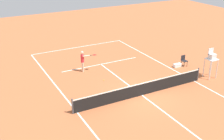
# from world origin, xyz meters

# --- Properties ---
(ground_plane) EXTENTS (60.00, 60.00, 0.00)m
(ground_plane) POSITION_xyz_m (0.00, 0.00, 0.00)
(ground_plane) COLOR #B76038
(court_lines) EXTENTS (9.91, 24.08, 0.01)m
(court_lines) POSITION_xyz_m (0.00, 0.00, 0.00)
(court_lines) COLOR white
(court_lines) RESTS_ON ground
(tennis_net) EXTENTS (10.51, 0.10, 1.07)m
(tennis_net) POSITION_xyz_m (0.00, 0.00, 0.50)
(tennis_net) COLOR #4C4C51
(tennis_net) RESTS_ON ground
(player_serving) EXTENTS (1.29, 0.74, 1.82)m
(player_serving) POSITION_xyz_m (2.00, -5.86, 1.09)
(player_serving) COLOR beige
(player_serving) RESTS_ON ground
(tennis_ball) EXTENTS (0.07, 0.07, 0.07)m
(tennis_ball) POSITION_xyz_m (1.29, -3.46, 0.03)
(tennis_ball) COLOR #CCE033
(tennis_ball) RESTS_ON ground
(umpire_chair) EXTENTS (0.80, 0.80, 2.41)m
(umpire_chair) POSITION_xyz_m (-6.45, 0.00, 1.61)
(umpire_chair) COLOR silver
(umpire_chair) RESTS_ON ground
(courtside_chair_mid) EXTENTS (0.44, 0.46, 0.95)m
(courtside_chair_mid) POSITION_xyz_m (-6.28, -2.85, 0.53)
(courtside_chair_mid) COLOR #262626
(courtside_chair_mid) RESTS_ON ground
(equipment_bag) EXTENTS (0.76, 0.32, 0.30)m
(equipment_bag) POSITION_xyz_m (-5.63, -2.90, 0.15)
(equipment_bag) COLOR white
(equipment_bag) RESTS_ON ground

